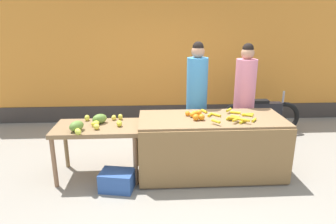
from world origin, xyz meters
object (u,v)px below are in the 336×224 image
object	(u,v)px
produce_sack	(156,137)
vendor_woman_blue_shirt	(197,100)
parked_motorcycle	(261,114)
vendor_woman_pink_shirt	(244,100)
produce_crate	(117,180)

from	to	relation	value
produce_sack	vendor_woman_blue_shirt	bearing A→B (deg)	-9.93
parked_motorcycle	vendor_woman_pink_shirt	bearing A→B (deg)	-126.53
vendor_woman_pink_shirt	parked_motorcycle	size ratio (longest dim) A/B	1.17
vendor_woman_blue_shirt	produce_sack	bearing A→B (deg)	170.07
vendor_woman_pink_shirt	vendor_woman_blue_shirt	bearing A→B (deg)	178.87
vendor_woman_blue_shirt	parked_motorcycle	xyz separation A→B (m)	(1.45, 0.87, -0.56)
parked_motorcycle	produce_crate	distance (m)	3.33
vendor_woman_blue_shirt	produce_crate	size ratio (longest dim) A/B	4.30
vendor_woman_blue_shirt	produce_crate	world-z (taller)	vendor_woman_blue_shirt
vendor_woman_blue_shirt	produce_crate	distance (m)	1.84
vendor_woman_pink_shirt	produce_sack	bearing A→B (deg)	174.79
vendor_woman_pink_shirt	parked_motorcycle	world-z (taller)	vendor_woman_pink_shirt
parked_motorcycle	produce_sack	size ratio (longest dim) A/B	3.11
produce_crate	vendor_woman_blue_shirt	bearing A→B (deg)	41.87
produce_sack	parked_motorcycle	bearing A→B (deg)	19.50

